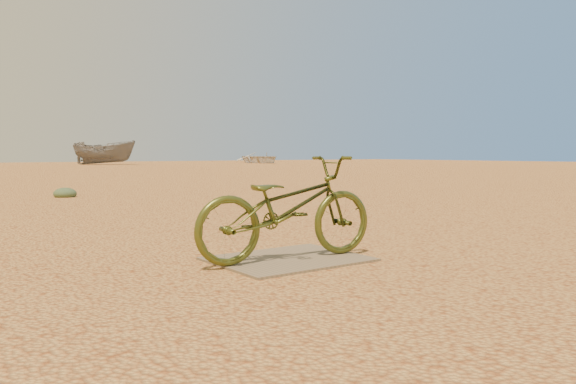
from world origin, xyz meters
TOP-DOWN VIEW (x-y plane):
  - ground at (0.00, 0.00)m, footprint 120.00×120.00m
  - plywood_board at (0.13, 0.57)m, footprint 1.34×1.06m
  - bicycle at (0.09, 0.53)m, footprint 1.85×0.80m
  - boat_mid_right at (12.36, 43.92)m, footprint 5.44×4.68m
  - boat_far_right at (27.08, 42.33)m, footprint 3.74×5.18m
  - kale_b at (0.43, 9.54)m, footprint 0.50×0.50m

SIDE VIEW (x-z plane):
  - ground at x=0.00m, z-range 0.00..0.00m
  - kale_b at x=0.43m, z-range -0.14..0.14m
  - plywood_board at x=0.13m, z-range 0.00..0.02m
  - bicycle at x=0.09m, z-range 0.02..0.97m
  - boat_far_right at x=27.08m, z-range 0.00..1.06m
  - boat_mid_right at x=12.36m, z-range 0.00..2.04m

